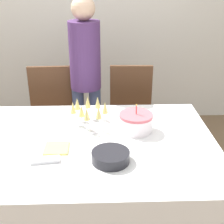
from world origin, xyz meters
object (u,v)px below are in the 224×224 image
(birthday_cake, at_px, (136,122))
(champagne_tray, at_px, (89,113))
(dining_chair_far_left, at_px, (51,114))
(person_standing, at_px, (85,69))
(dining_chair_far_right, at_px, (131,113))
(plate_stack_main, at_px, (111,157))

(birthday_cake, distance_m, champagne_tray, 0.34)
(dining_chair_far_left, relative_size, champagne_tray, 2.97)
(dining_chair_far_left, height_order, person_standing, person_standing)
(dining_chair_far_right, bearing_deg, person_standing, 172.20)
(dining_chair_far_left, height_order, plate_stack_main, dining_chair_far_left)
(dining_chair_far_left, distance_m, champagne_tray, 0.83)
(plate_stack_main, relative_size, person_standing, 0.14)
(dining_chair_far_right, height_order, plate_stack_main, dining_chair_far_right)
(dining_chair_far_left, height_order, dining_chair_far_right, same)
(birthday_cake, xyz_separation_m, person_standing, (-0.38, 0.83, 0.14))
(person_standing, bearing_deg, birthday_cake, -65.34)
(birthday_cake, bearing_deg, plate_stack_main, -116.17)
(dining_chair_far_right, relative_size, birthday_cake, 4.09)
(champagne_tray, xyz_separation_m, plate_stack_main, (0.14, -0.48, -0.06))
(birthday_cake, bearing_deg, dining_chair_far_right, 86.89)
(dining_chair_far_left, bearing_deg, champagne_tray, -59.97)
(birthday_cake, height_order, champagne_tray, birthday_cake)
(dining_chair_far_left, relative_size, person_standing, 0.61)
(plate_stack_main, height_order, person_standing, person_standing)
(plate_stack_main, bearing_deg, champagne_tray, 106.66)
(dining_chair_far_right, bearing_deg, dining_chair_far_left, -180.00)
(champagne_tray, bearing_deg, birthday_cake, -16.80)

